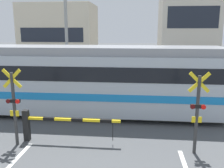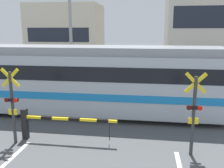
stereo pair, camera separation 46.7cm
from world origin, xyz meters
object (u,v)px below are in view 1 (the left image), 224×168
Objects in this scene: crossing_signal_right at (197,110)px; crossing_barrier_near at (49,123)px; pedestrian at (114,74)px; crossing_barrier_far at (152,86)px; crossing_signal_left at (14,104)px; commuter_train at (13,77)px.

crossing_barrier_near is at bearing 175.55° from crossing_signal_right.
crossing_signal_right is 9.74m from pedestrian.
crossing_barrier_far is 1.30× the size of crossing_signal_left.
crossing_barrier_near is at bearing -121.81° from crossing_barrier_far.
commuter_train is 5.64× the size of crossing_barrier_far.
crossing_signal_left is 1.57× the size of pedestrian.
crossing_barrier_far is at bearing 98.65° from crossing_signal_right.
pedestrian is (4.52, 5.41, -0.73)m from commuter_train.
commuter_train reaches higher than crossing_signal_left.
crossing_barrier_far is at bearing 53.62° from crossing_signal_left.
crossing_barrier_far is 8.66m from crossing_signal_left.
crossing_signal_right is at bearing 0.00° from crossing_signal_left.
crossing_signal_right is at bearing -68.78° from pedestrian.
commuter_train is at bearing -129.82° from pedestrian.
crossing_barrier_far is (6.98, 3.28, -1.04)m from commuter_train.
crossing_barrier_near is (2.92, -3.26, -1.04)m from commuter_train.
crossing_barrier_near is at bearing -48.10° from commuter_train.
commuter_train is 7.09m from pedestrian.
crossing_barrier_far is 7.06m from crossing_signal_right.
crossing_barrier_near is at bearing -100.40° from pedestrian.
crossing_barrier_near is 1.30× the size of crossing_signal_right.
pedestrian is at bearing 79.60° from crossing_barrier_near.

